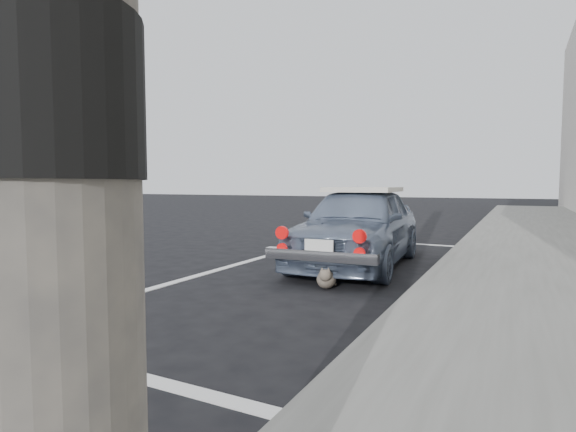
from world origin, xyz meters
name	(u,v)px	position (x,y,z in m)	size (l,w,h in m)	color
ground	(119,335)	(0.00, 0.00, 0.00)	(80.00, 80.00, 0.00)	black
pline_rear	(113,370)	(0.50, -0.50, 0.00)	(3.00, 0.12, 0.01)	silver
pline_front	(393,243)	(0.50, 6.50, 0.00)	(3.00, 0.12, 0.01)	silver
pline_side	(237,264)	(-0.90, 3.00, 0.00)	(0.12, 7.00, 0.01)	silver
retro_coupe	(358,225)	(0.67, 3.77, 0.59)	(1.59, 3.49, 1.16)	slate
cat	(326,278)	(0.83, 2.19, 0.12)	(0.31, 0.49, 0.27)	#695C50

